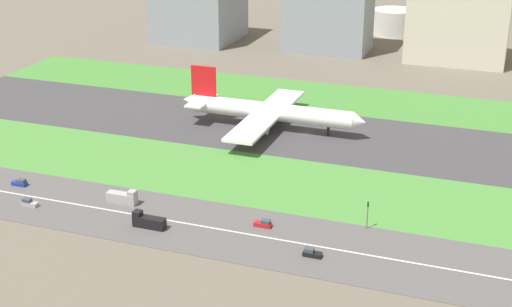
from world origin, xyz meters
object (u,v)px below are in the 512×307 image
at_px(car_4, 263,224).
at_px(truck_1, 123,198).
at_px(truck_2, 148,221).
at_px(car_2, 312,253).
at_px(office_tower, 460,10).
at_px(fuel_tank_west, 393,22).
at_px(car_5, 20,183).
at_px(car_0, 29,203).
at_px(airliner, 268,111).
at_px(traffic_light, 368,213).
at_px(fuel_tank_centre, 460,22).
at_px(terminal_building, 199,6).

bearing_deg(car_4, truck_1, -180.00).
distance_m(truck_2, car_2, 42.21).
xyz_separation_m(office_tower, fuel_tank_west, (-36.23, 45.00, -16.51)).
bearing_deg(car_5, truck_2, -12.34).
distance_m(car_2, car_0, 77.56).
relative_size(airliner, car_0, 14.77).
bearing_deg(car_0, car_2, -180.00).
height_order(car_0, traffic_light, traffic_light).
bearing_deg(office_tower, fuel_tank_west, 128.84).
relative_size(truck_2, traffic_light, 1.17).
bearing_deg(car_0, fuel_tank_west, -102.90).
xyz_separation_m(car_2, car_5, (-87.90, 10.00, 0.00)).
height_order(car_0, fuel_tank_centre, fuel_tank_centre).
bearing_deg(airliner, office_tower, 66.01).
xyz_separation_m(car_5, car_0, (10.35, -10.00, 0.00)).
bearing_deg(office_tower, terminal_building, 180.00).
xyz_separation_m(car_0, terminal_building, (-36.21, 192.00, 16.13)).
bearing_deg(office_tower, car_2, -93.85).
height_order(truck_1, fuel_tank_centre, fuel_tank_centre).
distance_m(car_5, office_tower, 209.23).
distance_m(airliner, fuel_tank_west, 159.66).
xyz_separation_m(airliner, car_0, (-39.77, -78.00, -5.31)).
distance_m(office_tower, fuel_tank_centre, 47.19).
height_order(truck_1, car_5, truck_1).
relative_size(fuel_tank_west, fuel_tank_centre, 1.13).
distance_m(airliner, car_4, 71.82).
relative_size(car_5, terminal_building, 0.11).
xyz_separation_m(car_0, fuel_tank_centre, (87.87, 237.00, 8.07)).
distance_m(airliner, office_tower, 125.89).
height_order(terminal_building, fuel_tank_centre, terminal_building).
relative_size(car_4, fuel_tank_west, 0.20).
height_order(car_2, office_tower, office_tower).
bearing_deg(fuel_tank_west, car_2, -84.39).
xyz_separation_m(car_2, terminal_building, (-113.77, 192.00, 16.13)).
xyz_separation_m(airliner, terminal_building, (-75.98, 114.00, 10.82)).
relative_size(car_2, fuel_tank_west, 0.20).
height_order(car_2, traffic_light, traffic_light).
bearing_deg(fuel_tank_west, traffic_light, -81.57).
height_order(traffic_light, fuel_tank_centre, fuel_tank_centre).
xyz_separation_m(car_5, terminal_building, (-25.87, 182.00, 16.13)).
bearing_deg(car_5, fuel_tank_west, 74.11).
relative_size(car_4, truck_2, 0.52).
bearing_deg(office_tower, airliner, -113.99).
bearing_deg(car_0, fuel_tank_centre, -110.34).
distance_m(truck_2, fuel_tank_centre, 242.86).
bearing_deg(truck_2, truck_1, -37.90).
bearing_deg(traffic_light, fuel_tank_centre, 89.69).
relative_size(airliner, traffic_light, 9.03).
xyz_separation_m(truck_1, fuel_tank_west, (31.75, 227.00, 4.76)).
height_order(car_4, car_5, same).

